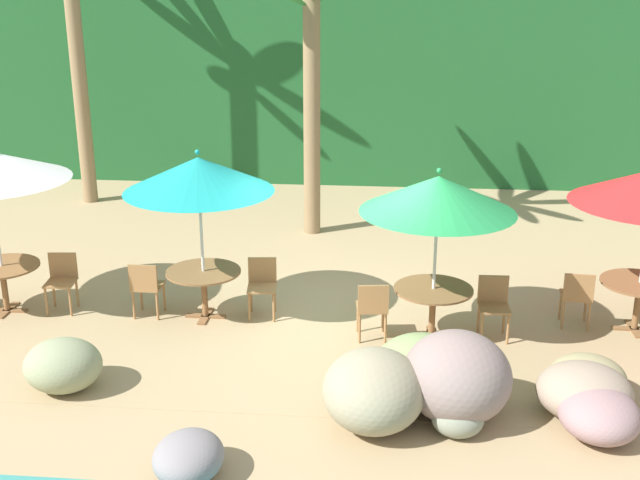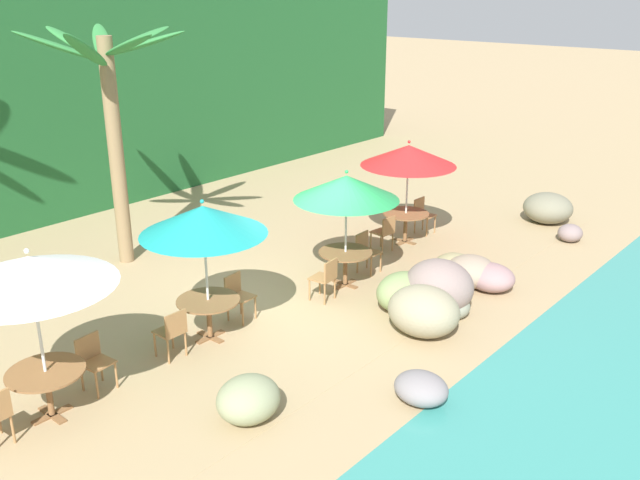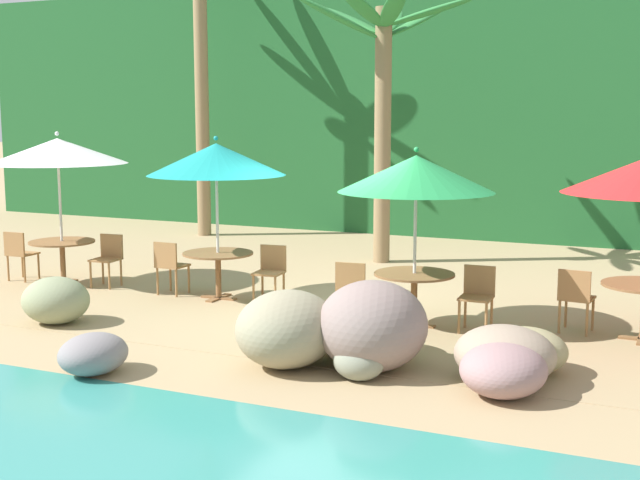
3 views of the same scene
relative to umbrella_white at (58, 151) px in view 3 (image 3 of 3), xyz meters
The scene contains 19 objects.
ground_plane 5.52m from the umbrella_white, ahead, with size 120.00×120.00×0.00m, color tan.
terrace_deck 5.51m from the umbrella_white, ahead, with size 18.00×5.20×0.01m.
foliage_backdrop 10.34m from the umbrella_white, 60.82° to the left, with size 28.00×2.40×6.00m.
rock_seawall 7.67m from the umbrella_white, 18.39° to the right, with size 16.55×3.09×1.03m.
umbrella_white is the anchor object (origin of this frame).
dining_table_white 1.65m from the umbrella_white, behind, with size 1.10×1.10×0.74m.
chair_white_seaward 1.95m from the umbrella_white, 11.08° to the left, with size 0.46×0.46×0.87m.
chair_white_inland 1.95m from the umbrella_white, behind, with size 0.44×0.45×0.87m.
umbrella_teal 3.04m from the umbrella_white, ahead, with size 2.14×2.14×2.55m.
dining_table_teal 3.46m from the umbrella_white, ahead, with size 1.10×1.10×0.74m.
chair_teal_seaward 4.26m from the umbrella_white, ahead, with size 0.46×0.47×0.87m.
chair_teal_inland 2.80m from the umbrella_white, ahead, with size 0.42×0.43×0.87m.
umbrella_green 6.38m from the umbrella_white, ahead, with size 2.11×2.11×2.45m.
dining_table_green 6.59m from the umbrella_white, ahead, with size 1.10×1.10×0.74m.
chair_green_seaward 7.43m from the umbrella_white, ahead, with size 0.43×0.44×0.87m.
chair_green_inland 5.83m from the umbrella_white, ahead, with size 0.47×0.47×0.87m.
chair_red_inland 8.61m from the umbrella_white, ahead, with size 0.46×0.46×0.87m.
palm_tree_nearest 6.47m from the umbrella_white, 98.74° to the left, with size 2.96×2.98×6.71m.
palm_tree_second 6.14m from the umbrella_white, 45.13° to the left, with size 3.40×3.48×5.08m.
Camera 3 is at (4.79, -11.11, 2.89)m, focal length 47.32 mm.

